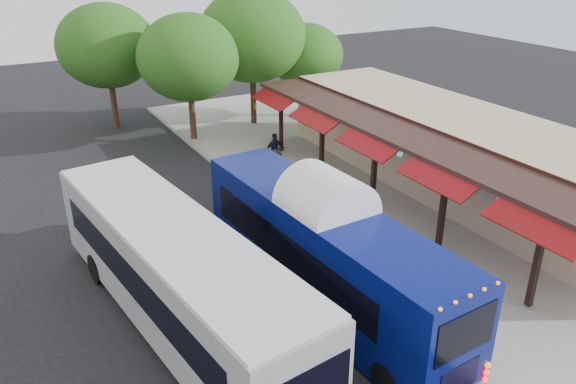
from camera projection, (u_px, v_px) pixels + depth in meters
ground at (353, 281)px, 18.98m from camera, size 90.00×90.00×0.00m
sidewalk at (394, 204)px, 24.36m from camera, size 10.00×40.00×0.15m
curb at (295, 230)px, 22.15m from camera, size 0.20×40.00×0.16m
station_shelter at (456, 153)px, 25.14m from camera, size 8.15×20.00×3.60m
coach_bus at (325, 248)px, 17.23m from camera, size 2.95×11.17×3.54m
city_bus at (176, 271)px, 16.21m from camera, size 4.13×12.47×3.29m
ped_a at (373, 252)px, 18.63m from camera, size 0.78×0.63×1.87m
ped_b at (405, 279)px, 17.40m from camera, size 0.90×0.78×1.59m
ped_c at (275, 150)px, 27.75m from camera, size 1.07×0.50×1.77m
ped_d at (275, 167)px, 25.79m from camera, size 1.16×0.74×1.71m
sign_board at (371, 214)px, 21.52m from camera, size 0.14×0.52×1.15m
tree_left at (188, 58)px, 30.32m from camera, size 5.54×5.54×7.09m
tree_mid at (252, 36)px, 32.79m from camera, size 6.33×6.33×8.11m
tree_right at (306, 56)px, 34.91m from camera, size 4.64×4.64×5.94m
tree_far at (107, 46)px, 32.65m from camera, size 5.74×5.74×7.35m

